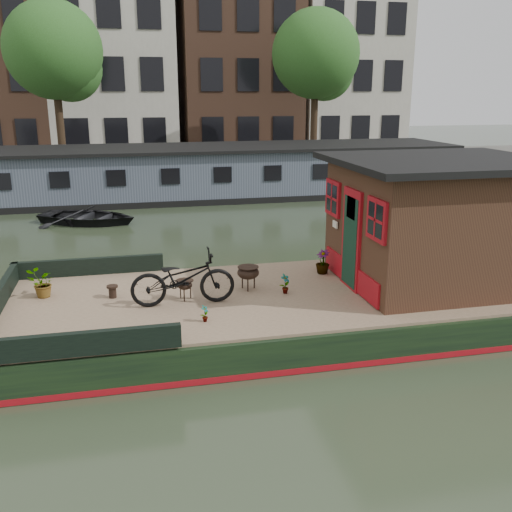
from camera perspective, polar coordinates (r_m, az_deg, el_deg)
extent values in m
plane|color=#273220|center=(11.23, 7.15, -6.38)|extent=(120.00, 120.00, 0.00)
cube|color=black|center=(11.12, 7.20, -4.95)|extent=(12.00, 4.00, 0.60)
cube|color=maroon|center=(11.21, 7.16, -6.10)|extent=(12.02, 4.02, 0.10)
cube|color=#967A5D|center=(11.01, 7.26, -3.37)|extent=(11.80, 3.80, 0.05)
cube|color=black|center=(12.17, -16.35, -1.01)|extent=(3.00, 0.12, 0.35)
cube|color=black|center=(8.57, -17.64, -8.41)|extent=(3.00, 0.12, 0.35)
cube|color=black|center=(11.61, 17.74, 3.05)|extent=(3.50, 3.00, 2.30)
cube|color=black|center=(11.42, 18.26, 8.97)|extent=(4.00, 3.50, 0.12)
cube|color=maroon|center=(10.87, 9.52, 1.66)|extent=(0.06, 0.80, 1.90)
cube|color=black|center=(10.88, 9.41, 1.40)|extent=(0.04, 0.64, 1.70)
cube|color=maroon|center=(9.80, 11.99, 3.55)|extent=(0.06, 0.72, 0.72)
cube|color=maroon|center=(11.70, 7.72, 5.76)|extent=(0.06, 0.72, 0.72)
imported|color=black|center=(10.06, -7.33, -2.24)|extent=(1.82, 0.64, 0.96)
imported|color=maroon|center=(10.61, 2.93, -2.79)|extent=(0.24, 0.22, 0.38)
imported|color=#A2532F|center=(11.08, -20.64, -2.61)|extent=(0.62, 0.61, 0.53)
imported|color=brown|center=(11.82, 6.68, -0.58)|extent=(0.39, 0.39, 0.50)
imported|color=#A74C31|center=(9.37, -5.14, -5.75)|extent=(0.18, 0.18, 0.29)
cylinder|color=black|center=(10.73, -14.16, -3.47)|extent=(0.20, 0.20, 0.23)
cylinder|color=black|center=(8.77, -14.66, -8.19)|extent=(0.16, 0.16, 0.18)
imported|color=black|center=(20.04, -16.48, 4.15)|extent=(4.07, 3.63, 0.69)
cube|color=#4F5769|center=(24.22, -4.16, 8.30)|extent=(20.00, 4.00, 2.00)
cube|color=black|center=(24.10, -4.21, 10.77)|extent=(20.40, 4.40, 0.12)
cube|color=black|center=(24.36, -4.12, 6.25)|extent=(20.00, 4.05, 0.24)
cube|color=#47443F|center=(30.68, -6.04, 8.86)|extent=(60.00, 6.00, 0.90)
cube|color=#B7B2A3|center=(37.44, -14.41, 21.73)|extent=(7.00, 8.00, 16.50)
cube|color=brown|center=(38.06, -2.17, 21.33)|extent=(7.00, 8.00, 15.50)
cube|color=#B7B2A3|center=(40.00, 8.46, 21.28)|extent=(6.50, 8.00, 16.00)
cylinder|color=#332316|center=(28.90, -19.01, 12.53)|extent=(0.36, 0.36, 4.00)
sphere|color=#214617|center=(28.92, -19.62, 18.85)|extent=(4.40, 4.40, 4.40)
sphere|color=#214617|center=(29.13, -18.18, 17.37)|extent=(3.00, 3.00, 3.00)
cylinder|color=#332316|center=(30.33, 5.82, 13.43)|extent=(0.36, 0.36, 4.00)
sphere|color=#214617|center=(30.36, 6.00, 19.47)|extent=(4.40, 4.40, 4.40)
sphere|color=#214617|center=(30.80, 6.88, 17.90)|extent=(3.00, 3.00, 3.00)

